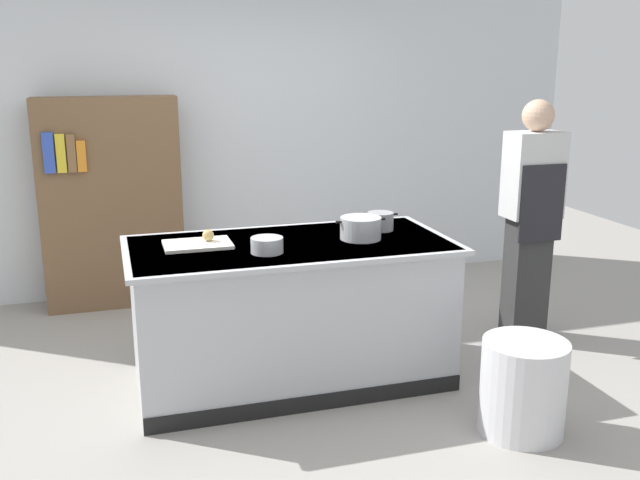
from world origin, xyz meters
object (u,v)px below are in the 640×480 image
Objects in this scene: trash_bin at (523,387)px; person_chef at (531,215)px; stock_pot at (361,228)px; bookshelf at (112,204)px; mixing_bowl at (267,245)px; sauce_pan at (380,221)px; onion at (208,235)px.

trash_bin is 0.31× the size of person_chef.
trash_bin is (0.60, -0.96, -0.71)m from stock_pot.
bookshelf is (-2.83, 1.59, -0.06)m from person_chef.
mixing_bowl is 0.11× the size of person_chef.
mixing_bowl is at bearing -158.50° from sauce_pan.
sauce_pan is at bearing 21.50° from mixing_bowl.
bookshelf is at bearing 128.66° from stock_pot.
sauce_pan is at bearing 41.60° from stock_pot.
bookshelf reaches higher than stock_pot.
person_chef is at bearing 10.90° from mixing_bowl.
bookshelf reaches higher than sauce_pan.
bookshelf is at bearing 135.32° from sauce_pan.
sauce_pan reaches higher than trash_bin.
sauce_pan is 0.14× the size of person_chef.
trash_bin is at bearing -36.12° from onion.
person_chef is (2.00, 0.38, -0.03)m from mixing_bowl.
onion is 1.77m from bookshelf.
onion is at bearing -178.27° from sauce_pan.
person_chef is at bearing 2.80° from sauce_pan.
onion is 0.37× the size of mixing_bowl.
sauce_pan is (0.20, 0.18, -0.01)m from stock_pot.
sauce_pan is 1.40m from trash_bin.
stock_pot is (0.93, -0.15, 0.01)m from onion.
stock_pot is 0.61× the size of trash_bin.
mixing_bowl is at bearing -67.08° from bookshelf.
onion is 0.22× the size of stock_pot.
sauce_pan is 0.89m from mixing_bowl.
bookshelf reaches higher than onion.
mixing_bowl reaches higher than trash_bin.
mixing_bowl is 2.03m from person_chef.
stock_pot is 2.35m from bookshelf.
stock_pot reaches higher than sauce_pan.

